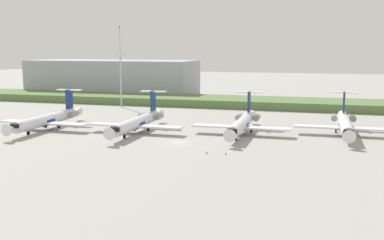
% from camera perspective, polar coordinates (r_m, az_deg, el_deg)
% --- Properties ---
extents(ground_plane, '(500.00, 500.00, 0.00)m').
position_cam_1_polar(ground_plane, '(125.19, 2.22, -0.10)').
color(ground_plane, '#9E9B96').
extents(grass_berm, '(320.00, 20.00, 2.71)m').
position_cam_1_polar(grass_berm, '(158.36, 5.10, 2.30)').
color(grass_berm, '#597542').
rests_on(grass_berm, ground).
extents(regional_jet_second, '(22.81, 31.00, 9.00)m').
position_cam_1_polar(regional_jet_second, '(117.51, -17.70, 0.12)').
color(regional_jet_second, silver).
rests_on(regional_jet_second, ground).
extents(regional_jet_third, '(22.81, 31.00, 9.00)m').
position_cam_1_polar(regional_jet_third, '(108.65, -6.81, -0.21)').
color(regional_jet_third, silver).
rests_on(regional_jet_third, ground).
extents(regional_jet_fourth, '(22.81, 31.00, 9.00)m').
position_cam_1_polar(regional_jet_fourth, '(106.49, 6.33, -0.39)').
color(regional_jet_fourth, silver).
rests_on(regional_jet_fourth, ground).
extents(regional_jet_fifth, '(22.81, 31.00, 9.00)m').
position_cam_1_polar(regional_jet_fifth, '(110.74, 18.71, -0.46)').
color(regional_jet_fifth, silver).
rests_on(regional_jet_fifth, ground).
extents(antenna_mast, '(4.40, 0.50, 27.12)m').
position_cam_1_polar(antenna_mast, '(154.81, -8.97, 5.72)').
color(antenna_mast, '#B2B2B7').
rests_on(antenna_mast, ground).
extents(distant_hangar, '(69.32, 25.83, 14.77)m').
position_cam_1_polar(distant_hangar, '(194.42, -9.91, 5.24)').
color(distant_hangar, '#9EA3AD').
rests_on(distant_hangar, ground).
extents(safety_cone_front_marker, '(0.44, 0.44, 0.55)m').
position_cam_1_polar(safety_cone_front_marker, '(86.43, 1.85, -4.09)').
color(safety_cone_front_marker, orange).
rests_on(safety_cone_front_marker, ground).
extents(safety_cone_mid_marker, '(0.44, 0.44, 0.55)m').
position_cam_1_polar(safety_cone_mid_marker, '(85.88, 4.27, -4.20)').
color(safety_cone_mid_marker, orange).
rests_on(safety_cone_mid_marker, ground).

